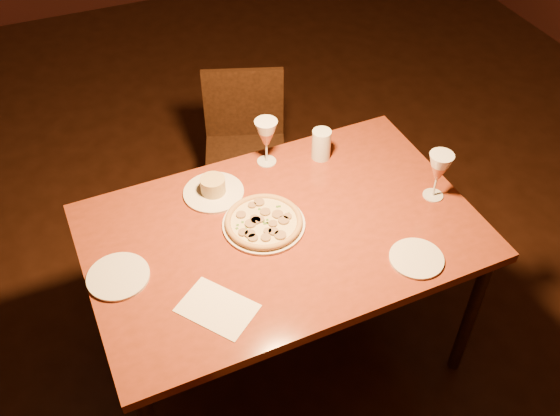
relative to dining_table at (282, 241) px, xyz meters
name	(u,v)px	position (x,y,z in m)	size (l,w,h in m)	color
floor	(274,328)	(0.00, 0.11, -0.69)	(7.00, 7.00, 0.00)	black
dining_table	(282,241)	(0.00, 0.00, 0.00)	(1.45, 0.95, 0.76)	maroon
chair_far	(245,145)	(0.17, 0.88, -0.23)	(0.50, 0.50, 0.82)	black
pizza_plate	(264,222)	(-0.06, 0.04, 0.08)	(0.31, 0.31, 0.03)	silver
ramekin_saucer	(213,189)	(-0.17, 0.28, 0.09)	(0.24, 0.24, 0.07)	silver
wine_glass_far	(266,142)	(0.09, 0.38, 0.17)	(0.09, 0.09, 0.20)	#C27051
wine_glass_right	(437,176)	(0.61, -0.06, 0.17)	(0.09, 0.09, 0.20)	#C27051
water_tumbler	(321,144)	(0.31, 0.32, 0.13)	(0.08, 0.08, 0.13)	silver
side_plate_left	(118,276)	(-0.60, 0.00, 0.07)	(0.21, 0.21, 0.01)	silver
side_plate_near	(416,258)	(0.38, -0.32, 0.07)	(0.19, 0.19, 0.01)	silver
menu_card	(217,308)	(-0.33, -0.25, 0.07)	(0.16, 0.24, 0.00)	white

